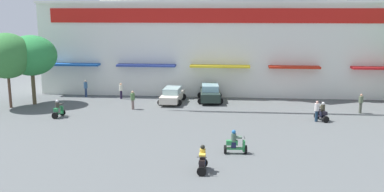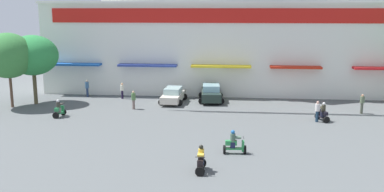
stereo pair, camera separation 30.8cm
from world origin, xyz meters
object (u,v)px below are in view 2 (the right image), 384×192
pedestrian_2 (133,99)px  pedestrian_4 (122,90)px  plaza_tree_2 (33,55)px  pedestrian_3 (362,103)px  scooter_rider_0 (323,113)px  parked_car_1 (211,93)px  scooter_rider_2 (59,110)px  parked_car_0 (173,95)px  plaza_tree_0 (8,56)px  pedestrian_0 (317,110)px  pedestrian_1 (87,87)px  scooter_rider_4 (234,144)px  scooter_rider_6 (201,161)px

pedestrian_2 → pedestrian_4: pedestrian_2 is taller
plaza_tree_2 → pedestrian_3: plaza_tree_2 is taller
pedestrian_4 → scooter_rider_0: bearing=-20.8°
parked_car_1 → pedestrian_3: size_ratio=2.73×
scooter_rider_2 → pedestrian_3: (25.00, 3.62, 0.33)m
parked_car_1 → pedestrian_4: 8.78m
parked_car_0 → pedestrian_2: size_ratio=2.74×
plaza_tree_0 → scooter_rider_0: size_ratio=4.32×
pedestrian_2 → pedestrian_4: (-2.16, 4.32, -0.03)m
parked_car_0 → pedestrian_0: (12.21, -5.84, 0.21)m
pedestrian_2 → pedestrian_3: (19.57, 0.32, 0.02)m
pedestrian_0 → pedestrian_1: 22.47m
plaza_tree_2 → scooter_rider_2: (4.16, -4.56, -3.91)m
scooter_rider_4 → scooter_rider_2: bearing=151.8°
pedestrian_3 → parked_car_0: bearing=170.7°
pedestrian_0 → plaza_tree_0: bearing=174.6°
parked_car_0 → parked_car_1: (3.52, 0.97, 0.08)m
scooter_rider_0 → pedestrian_3: bearing=36.8°
plaza_tree_2 → pedestrian_4: size_ratio=4.04×
pedestrian_0 → scooter_rider_4: bearing=-128.3°
parked_car_0 → pedestrian_2: bearing=-135.6°
scooter_rider_2 → scooter_rider_6: size_ratio=1.00×
scooter_rider_0 → scooter_rider_6: size_ratio=1.04×
plaza_tree_0 → scooter_rider_2: (5.63, -2.99, -4.04)m
plaza_tree_0 → parked_car_0: 15.07m
plaza_tree_2 → scooter_rider_6: plaza_tree_2 is taller
plaza_tree_0 → plaza_tree_2: (1.48, 1.57, -0.13)m
scooter_rider_6 → pedestrian_4: (-9.22, 18.43, 0.29)m
scooter_rider_4 → pedestrian_4: 18.85m
pedestrian_3 → scooter_rider_2: bearing=-171.8°
plaza_tree_2 → pedestrian_2: bearing=-7.5°
scooter_rider_4 → pedestrian_2: pedestrian_2 is taller
scooter_rider_4 → pedestrian_1: pedestrian_1 is taller
pedestrian_2 → scooter_rider_2: bearing=-148.7°
pedestrian_1 → plaza_tree_2: bearing=-137.1°
plaza_tree_2 → scooter_rider_0: bearing=-8.5°
plaza_tree_0 → parked_car_1: bearing=13.7°
plaza_tree_2 → parked_car_1: 16.85m
parked_car_0 → pedestrian_4: pedestrian_4 is taller
parked_car_0 → scooter_rider_2: bearing=-143.4°
parked_car_0 → scooter_rider_6: 17.60m
scooter_rider_4 → pedestrian_0: (6.44, 8.17, 0.32)m
pedestrian_1 → pedestrian_4: pedestrian_1 is taller
parked_car_0 → pedestrian_3: 16.69m
plaza_tree_0 → plaza_tree_2: size_ratio=1.05×
scooter_rider_0 → pedestrian_0: 0.64m
pedestrian_1 → scooter_rider_6: bearing=-55.6°
scooter_rider_2 → pedestrian_4: pedestrian_4 is taller
parked_car_0 → scooter_rider_0: bearing=-23.6°
plaza_tree_0 → parked_car_0: size_ratio=1.47×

